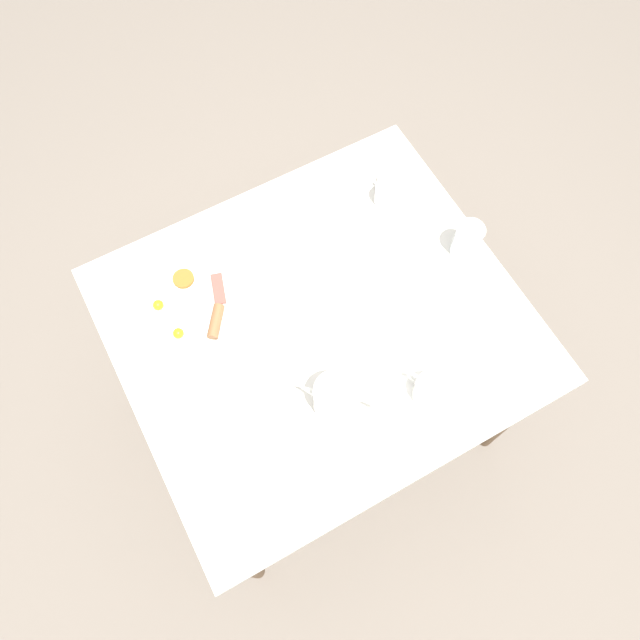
# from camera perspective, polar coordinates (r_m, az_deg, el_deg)

# --- Properties ---
(ground_plane) EXTENTS (8.00, 8.00, 0.00)m
(ground_plane) POSITION_cam_1_polar(r_m,az_deg,el_deg) (2.28, 0.00, -7.71)
(ground_plane) COLOR #70665B
(table) EXTENTS (0.89, 1.00, 0.75)m
(table) POSITION_cam_1_polar(r_m,az_deg,el_deg) (1.64, 0.00, -1.39)
(table) COLOR silver
(table) RESTS_ON ground_plane
(breakfast_plate) EXTENTS (0.31, 0.31, 0.04)m
(breakfast_plate) POSITION_cam_1_polar(r_m,az_deg,el_deg) (1.61, -11.63, 1.06)
(breakfast_plate) COLOR white
(breakfast_plate) RESTS_ON table
(teapot_near) EXTENTS (0.15, 0.16, 0.13)m
(teapot_near) POSITION_cam_1_polar(r_m,az_deg,el_deg) (1.45, 1.56, -7.11)
(teapot_near) COLOR white
(teapot_near) RESTS_ON table
(teacup_with_saucer_left) EXTENTS (0.16, 0.16, 0.07)m
(teacup_with_saucer_left) POSITION_cam_1_polar(r_m,az_deg,el_deg) (1.50, 10.11, -6.48)
(teacup_with_saucer_left) COLOR white
(teacup_with_saucer_left) RESTS_ON table
(water_glass_tall) EXTENTS (0.07, 0.07, 0.11)m
(water_glass_tall) POSITION_cam_1_polar(r_m,az_deg,el_deg) (1.66, 13.28, 7.13)
(water_glass_tall) COLOR white
(water_glass_tall) RESTS_ON table
(creamer_jug) EXTENTS (0.09, 0.07, 0.06)m
(creamer_jug) POSITION_cam_1_polar(r_m,az_deg,el_deg) (1.73, 6.13, 11.41)
(creamer_jug) COLOR white
(creamer_jug) RESTS_ON table
(napkin_folded) EXTENTS (0.20, 0.21, 0.01)m
(napkin_folded) POSITION_cam_1_polar(r_m,az_deg,el_deg) (1.65, 4.79, 5.68)
(napkin_folded) COLOR white
(napkin_folded) RESTS_ON table
(fork_by_plate) EXTENTS (0.06, 0.18, 0.00)m
(fork_by_plate) POSITION_cam_1_polar(r_m,az_deg,el_deg) (1.64, 14.13, 1.41)
(fork_by_plate) COLOR silver
(fork_by_plate) RESTS_ON table
(knife_by_plate) EXTENTS (0.19, 0.07, 0.00)m
(knife_by_plate) POSITION_cam_1_polar(r_m,az_deg,el_deg) (1.69, -2.65, 8.13)
(knife_by_plate) COLOR silver
(knife_by_plate) RESTS_ON table
(spoon_for_tea) EXTENTS (0.06, 0.14, 0.00)m
(spoon_for_tea) POSITION_cam_1_polar(r_m,az_deg,el_deg) (1.46, -6.97, -16.63)
(spoon_for_tea) COLOR silver
(spoon_for_tea) RESTS_ON table
(fork_spare) EXTENTS (0.02, 0.17, 0.00)m
(fork_spare) POSITION_cam_1_polar(r_m,az_deg,el_deg) (1.52, -10.62, -8.21)
(fork_spare) COLOR silver
(fork_spare) RESTS_ON table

